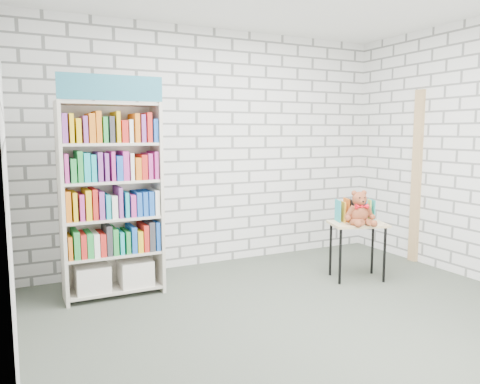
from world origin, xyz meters
name	(u,v)px	position (x,y,z in m)	size (l,w,h in m)	color
ground	(308,319)	(0.00, 0.00, 0.00)	(4.50, 4.50, 0.00)	#42493D
room_shell	(312,109)	(0.00, 0.00, 1.78)	(4.52, 4.02, 2.81)	silver
bookshelf	(111,198)	(-1.37, 1.36, 0.96)	(0.94, 0.37, 2.11)	beige
display_table	(358,231)	(1.11, 0.69, 0.54)	(0.68, 0.57, 0.62)	tan
table_books	(355,210)	(1.14, 0.78, 0.74)	(0.44, 0.30, 0.24)	teal
teddy_bear	(360,211)	(1.06, 0.61, 0.77)	(0.33, 0.32, 0.36)	brown
door_trim	(416,177)	(2.23, 0.95, 1.05)	(0.05, 0.12, 2.10)	tan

